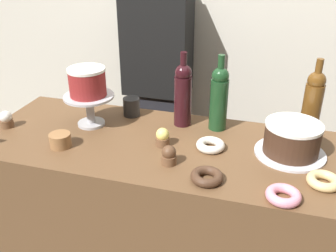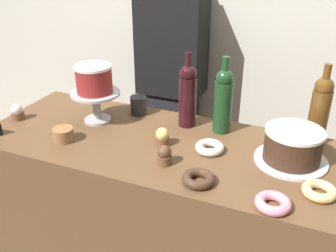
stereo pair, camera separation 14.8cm
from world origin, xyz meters
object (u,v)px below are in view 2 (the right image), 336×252
Objects in this scene: wine_bottle_amber at (320,109)px; donut_sugar at (210,147)px; chocolate_round_cake at (293,145)px; donut_chocolate at (198,179)px; cupcake_lemon at (162,137)px; donut_glazed at (319,191)px; wine_bottle_green at (223,100)px; barista_figure at (172,93)px; cake_stand_pedestal at (96,102)px; white_layer_cake at (94,79)px; cupcake_vanilla at (17,112)px; coffee_cup_ceramic at (139,105)px; cookie_stack at (63,135)px; wine_bottle_dark_red at (188,94)px; cupcake_chocolate at (164,155)px; donut_pink at (273,203)px.

wine_bottle_amber reaches higher than donut_sugar.
chocolate_round_cake is 1.87× the size of donut_chocolate.
donut_chocolate is at bearing -41.82° from cupcake_lemon.
donut_glazed is at bearing -58.35° from chocolate_round_cake.
wine_bottle_green is 0.20× the size of barista_figure.
cupcake_lemon is at bearing -13.99° from cake_stand_pedestal.
white_layer_cake is 2.12× the size of cupcake_vanilla.
donut_glazed is 1.32× the size of coffee_cup_ceramic.
white_layer_cake is at bearing 166.01° from cupcake_lemon.
donut_sugar is at bearing 14.33° from cookie_stack.
wine_bottle_dark_red is at bearing -178.82° from wine_bottle_green.
wine_bottle_amber reaches higher than donut_chocolate.
chocolate_round_cake reaches higher than donut_glazed.
cupcake_vanilla is at bearing -160.27° from white_layer_cake.
cupcake_chocolate and cupcake_lemon have the same top height.
wine_bottle_green is (-0.37, -0.05, 0.00)m from wine_bottle_amber.
cupcake_lemon is at bearing 17.61° from cookie_stack.
donut_chocolate is 0.07× the size of barista_figure.
wine_bottle_amber is (0.53, 0.05, 0.00)m from wine_bottle_dark_red.
cupcake_lemon is at bearing -98.04° from wine_bottle_dark_red.
donut_chocolate is at bearing -9.82° from cupcake_vanilla.
donut_pink is 1.33× the size of cookie_stack.
cake_stand_pedestal is 0.66× the size of wine_bottle_green.
donut_sugar is 1.00× the size of donut_glazed.
chocolate_round_cake is 1.19m from cupcake_vanilla.
cake_stand_pedestal is 1.93× the size of donut_chocolate.
cupcake_vanilla is 1.29m from donut_glazed.
chocolate_round_cake is 2.82× the size of cupcake_lemon.
cupcake_lemon is at bearing -154.95° from wine_bottle_amber.
cupcake_lemon reaches higher than donut_sugar.
white_layer_cake is at bearing 173.24° from donut_sugar.
cupcake_vanilla is at bearing -164.59° from wine_bottle_green.
cupcake_vanilla is 0.87× the size of coffee_cup_ceramic.
donut_glazed is 1.33× the size of cookie_stack.
donut_pink is at bearing -44.78° from wine_bottle_dark_red.
cupcake_chocolate is at bearing -130.24° from donut_sugar.
cupcake_chocolate is 0.20m from donut_sugar.
barista_figure is (0.12, 0.60, -0.16)m from cake_stand_pedestal.
donut_chocolate is 0.60m from cookie_stack.
cookie_stack reaches higher than donut_chocolate.
cupcake_lemon is at bearing 2.81° from cupcake_vanilla.
cupcake_chocolate reaches higher than donut_sugar.
chocolate_round_cake is 1.87× the size of donut_pink.
cupcake_chocolate and cupcake_vanilla have the same top height.
cake_stand_pedestal is 2.90× the size of cupcake_lemon.
coffee_cup_ceramic is (-0.43, 0.42, 0.03)m from donut_chocolate.
cupcake_chocolate is 0.45m from cookie_stack.
wine_bottle_amber is 2.91× the size of donut_pink.
white_layer_cake is 1.41× the size of donut_pink.
wine_bottle_dark_red is 0.20× the size of barista_figure.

